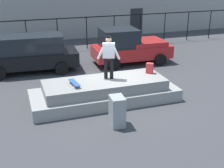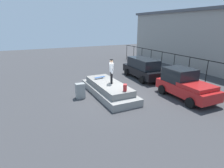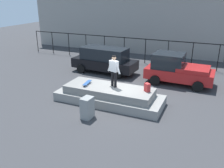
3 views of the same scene
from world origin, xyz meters
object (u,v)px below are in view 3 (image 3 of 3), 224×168
object	(u,v)px
backpack	(147,87)
car_black_hatchback_near	(105,60)
skateboard	(87,83)
utility_box	(87,108)
skateboarder	(114,69)
car_red_pickup_mid	(177,69)

from	to	relation	value
backpack	car_black_hatchback_near	bearing A→B (deg)	171.88
skateboard	utility_box	bearing A→B (deg)	-61.14
skateboarder	backpack	xyz separation A→B (m)	(1.77, 0.06, -0.75)
skateboarder	car_red_pickup_mid	distance (m)	5.01
utility_box	backpack	bearing A→B (deg)	48.93
skateboard	utility_box	size ratio (longest dim) A/B	0.84
backpack	car_red_pickup_mid	distance (m)	4.24
car_red_pickup_mid	utility_box	distance (m)	7.02
skateboarder	utility_box	distance (m)	2.54
car_black_hatchback_near	car_red_pickup_mid	world-z (taller)	car_red_pickup_mid
car_red_pickup_mid	skateboarder	bearing A→B (deg)	-120.93
skateboard	car_black_hatchback_near	distance (m)	4.91
skateboarder	backpack	size ratio (longest dim) A/B	3.95
backpack	utility_box	distance (m)	3.15
car_black_hatchback_near	car_red_pickup_mid	distance (m)	5.19
backpack	utility_box	size ratio (longest dim) A/B	0.41
skateboarder	skateboard	world-z (taller)	skateboarder
skateboarder	utility_box	world-z (taller)	skateboarder
skateboard	car_black_hatchback_near	xyz separation A→B (m)	(-1.23, 4.75, -0.01)
backpack	car_red_pickup_mid	xyz separation A→B (m)	(0.76, 4.17, -0.15)
skateboard	car_red_pickup_mid	bearing A→B (deg)	48.82
car_black_hatchback_near	utility_box	bearing A→B (deg)	-71.24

